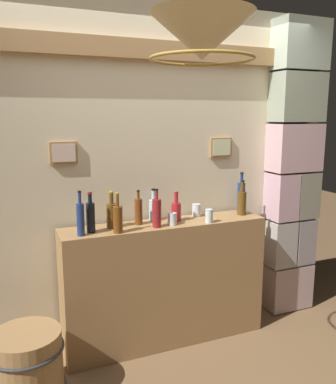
{
  "coord_description": "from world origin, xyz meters",
  "views": [
    {
      "loc": [
        -1.13,
        -1.91,
        1.78
      ],
      "look_at": [
        0.0,
        0.81,
        1.22
      ],
      "focal_mm": 37.79,
      "sensor_mm": 36.0,
      "label": 1
    }
  ],
  "objects_px": {
    "liquor_bottle_rum": "(176,211)",
    "liquor_bottle_vodka": "(157,213)",
    "glass_tumbler_rocks": "(209,216)",
    "wooden_barrel": "(28,369)",
    "liquor_bottle_tequila": "(91,216)",
    "liquor_bottle_scotch": "(153,209)",
    "glass_tumbler_shot": "(172,219)",
    "liquor_bottle_bourbon": "(242,202)",
    "liquor_bottle_sherry": "(241,196)",
    "liquor_bottle_port": "(118,219)",
    "liquor_bottle_whiskey": "(80,218)",
    "pendant_lamp": "(202,38)",
    "liquor_bottle_gin": "(112,214)",
    "glass_tumbler_highball": "(196,210)",
    "liquor_bottle_amaro": "(139,211)"
  },
  "relations": [
    {
      "from": "liquor_bottle_tequila",
      "to": "pendant_lamp",
      "type": "relative_size",
      "value": 0.46
    },
    {
      "from": "liquor_bottle_port",
      "to": "liquor_bottle_gin",
      "type": "bearing_deg",
      "value": 91.8
    },
    {
      "from": "liquor_bottle_tequila",
      "to": "wooden_barrel",
      "type": "distance_m",
      "value": 1.03
    },
    {
      "from": "liquor_bottle_amaro",
      "to": "liquor_bottle_scotch",
      "type": "bearing_deg",
      "value": 26.24
    },
    {
      "from": "liquor_bottle_sherry",
      "to": "pendant_lamp",
      "type": "height_order",
      "value": "pendant_lamp"
    },
    {
      "from": "liquor_bottle_vodka",
      "to": "glass_tumbler_highball",
      "type": "relative_size",
      "value": 2.8
    },
    {
      "from": "liquor_bottle_bourbon",
      "to": "glass_tumbler_shot",
      "type": "height_order",
      "value": "liquor_bottle_bourbon"
    },
    {
      "from": "liquor_bottle_whiskey",
      "to": "liquor_bottle_sherry",
      "type": "bearing_deg",
      "value": 7.24
    },
    {
      "from": "liquor_bottle_tequila",
      "to": "liquor_bottle_rum",
      "type": "bearing_deg",
      "value": 4.18
    },
    {
      "from": "liquor_bottle_gin",
      "to": "pendant_lamp",
      "type": "distance_m",
      "value": 1.46
    },
    {
      "from": "liquor_bottle_gin",
      "to": "glass_tumbler_highball",
      "type": "xyz_separation_m",
      "value": [
        0.72,
        0.06,
        -0.05
      ]
    },
    {
      "from": "liquor_bottle_rum",
      "to": "liquor_bottle_whiskey",
      "type": "distance_m",
      "value": 0.76
    },
    {
      "from": "liquor_bottle_vodka",
      "to": "glass_tumbler_rocks",
      "type": "relative_size",
      "value": 2.72
    },
    {
      "from": "liquor_bottle_port",
      "to": "glass_tumbler_shot",
      "type": "relative_size",
      "value": 3.15
    },
    {
      "from": "pendant_lamp",
      "to": "liquor_bottle_gin",
      "type": "bearing_deg",
      "value": 103.07
    },
    {
      "from": "glass_tumbler_shot",
      "to": "liquor_bottle_sherry",
      "type": "bearing_deg",
      "value": 12.98
    },
    {
      "from": "liquor_bottle_vodka",
      "to": "wooden_barrel",
      "type": "bearing_deg",
      "value": -163.96
    },
    {
      "from": "liquor_bottle_bourbon",
      "to": "liquor_bottle_gin",
      "type": "distance_m",
      "value": 1.09
    },
    {
      "from": "liquor_bottle_amaro",
      "to": "glass_tumbler_highball",
      "type": "xyz_separation_m",
      "value": [
        0.51,
        0.05,
        -0.05
      ]
    },
    {
      "from": "liquor_bottle_scotch",
      "to": "liquor_bottle_gin",
      "type": "distance_m",
      "value": 0.37
    },
    {
      "from": "liquor_bottle_tequila",
      "to": "liquor_bottle_amaro",
      "type": "bearing_deg",
      "value": 10.77
    },
    {
      "from": "liquor_bottle_rum",
      "to": "glass_tumbler_highball",
      "type": "height_order",
      "value": "liquor_bottle_rum"
    },
    {
      "from": "liquor_bottle_bourbon",
      "to": "wooden_barrel",
      "type": "bearing_deg",
      "value": -168.36
    },
    {
      "from": "liquor_bottle_vodka",
      "to": "wooden_barrel",
      "type": "xyz_separation_m",
      "value": [
        -0.96,
        -0.28,
        -0.84
      ]
    },
    {
      "from": "liquor_bottle_sherry",
      "to": "glass_tumbler_highball",
      "type": "relative_size",
      "value": 3.31
    },
    {
      "from": "liquor_bottle_scotch",
      "to": "glass_tumbler_shot",
      "type": "relative_size",
      "value": 2.74
    },
    {
      "from": "liquor_bottle_whiskey",
      "to": "glass_tumbler_shot",
      "type": "height_order",
      "value": "liquor_bottle_whiskey"
    },
    {
      "from": "glass_tumbler_shot",
      "to": "liquor_bottle_bourbon",
      "type": "bearing_deg",
      "value": 5.93
    },
    {
      "from": "liquor_bottle_rum",
      "to": "wooden_barrel",
      "type": "bearing_deg",
      "value": -161.9
    },
    {
      "from": "liquor_bottle_bourbon",
      "to": "glass_tumbler_rocks",
      "type": "xyz_separation_m",
      "value": [
        -0.37,
        -0.12,
        -0.06
      ]
    },
    {
      "from": "liquor_bottle_rum",
      "to": "liquor_bottle_port",
      "type": "relative_size",
      "value": 0.8
    },
    {
      "from": "liquor_bottle_rum",
      "to": "liquor_bottle_vodka",
      "type": "bearing_deg",
      "value": -152.72
    },
    {
      "from": "liquor_bottle_scotch",
      "to": "liquor_bottle_port",
      "type": "bearing_deg",
      "value": -146.75
    },
    {
      "from": "liquor_bottle_bourbon",
      "to": "liquor_bottle_whiskey",
      "type": "bearing_deg",
      "value": -176.51
    },
    {
      "from": "liquor_bottle_tequila",
      "to": "liquor_bottle_whiskey",
      "type": "distance_m",
      "value": 0.1
    },
    {
      "from": "liquor_bottle_scotch",
      "to": "liquor_bottle_bourbon",
      "type": "relative_size",
      "value": 0.87
    },
    {
      "from": "liquor_bottle_gin",
      "to": "liquor_bottle_whiskey",
      "type": "bearing_deg",
      "value": -155.18
    },
    {
      "from": "liquor_bottle_sherry",
      "to": "liquor_bottle_scotch",
      "type": "bearing_deg",
      "value": 178.52
    },
    {
      "from": "liquor_bottle_vodka",
      "to": "liquor_bottle_scotch",
      "type": "bearing_deg",
      "value": 76.23
    },
    {
      "from": "liquor_bottle_amaro",
      "to": "pendant_lamp",
      "type": "relative_size",
      "value": 0.42
    },
    {
      "from": "liquor_bottle_rum",
      "to": "glass_tumbler_rocks",
      "type": "bearing_deg",
      "value": -33.1
    },
    {
      "from": "liquor_bottle_bourbon",
      "to": "liquor_bottle_whiskey",
      "type": "height_order",
      "value": "liquor_bottle_whiskey"
    },
    {
      "from": "liquor_bottle_port",
      "to": "liquor_bottle_vodka",
      "type": "bearing_deg",
      "value": 6.02
    },
    {
      "from": "liquor_bottle_sherry",
      "to": "liquor_bottle_rum",
      "type": "bearing_deg",
      "value": -173.33
    },
    {
      "from": "liquor_bottle_scotch",
      "to": "liquor_bottle_gin",
      "type": "relative_size",
      "value": 0.93
    },
    {
      "from": "glass_tumbler_rocks",
      "to": "glass_tumbler_highball",
      "type": "relative_size",
      "value": 1.03
    },
    {
      "from": "glass_tumbler_rocks",
      "to": "liquor_bottle_bourbon",
      "type": "bearing_deg",
      "value": 17.83
    },
    {
      "from": "liquor_bottle_whiskey",
      "to": "glass_tumbler_rocks",
      "type": "distance_m",
      "value": 0.97
    },
    {
      "from": "glass_tumbler_shot",
      "to": "liquor_bottle_vodka",
      "type": "bearing_deg",
      "value": -173.4
    },
    {
      "from": "liquor_bottle_amaro",
      "to": "liquor_bottle_vodka",
      "type": "height_order",
      "value": "liquor_bottle_vodka"
    }
  ]
}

